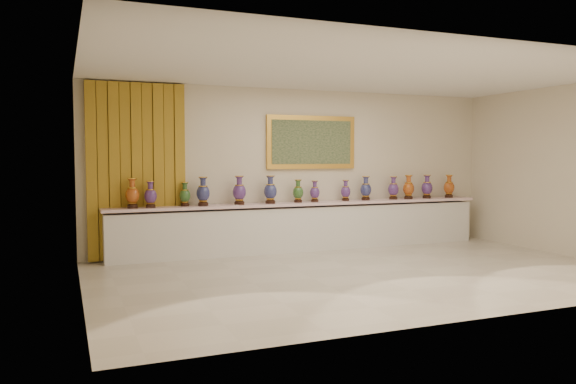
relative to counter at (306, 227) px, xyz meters
name	(u,v)px	position (x,y,z in m)	size (l,w,h in m)	color
ground	(367,274)	(0.00, -2.27, -0.44)	(8.00, 8.00, 0.00)	beige
room	(168,166)	(-2.51, 0.17, 1.15)	(8.00, 8.00, 8.00)	beige
counter	(306,227)	(0.00, 0.00, 0.00)	(7.28, 0.48, 0.90)	white
vase_0	(132,195)	(-3.13, -0.04, 0.68)	(0.27, 0.27, 0.49)	black
vase_1	(151,196)	(-2.84, -0.06, 0.66)	(0.26, 0.26, 0.44)	black
vase_2	(185,195)	(-2.25, 0.01, 0.65)	(0.23, 0.23, 0.41)	black
vase_3	(203,193)	(-1.95, -0.04, 0.69)	(0.27, 0.27, 0.50)	black
vase_4	(239,192)	(-1.30, -0.05, 0.69)	(0.28, 0.28, 0.51)	black
vase_5	(270,191)	(-0.71, -0.03, 0.69)	(0.25, 0.25, 0.50)	black
vase_6	(298,192)	(-0.16, -0.01, 0.65)	(0.22, 0.22, 0.42)	black
vase_7	(315,192)	(0.19, 0.02, 0.64)	(0.21, 0.21, 0.40)	black
vase_8	(346,191)	(0.84, 0.02, 0.64)	(0.19, 0.19, 0.40)	black
vase_9	(366,189)	(1.28, 0.01, 0.67)	(0.26, 0.26, 0.46)	black
vase_10	(393,189)	(1.89, -0.01, 0.67)	(0.26, 0.26, 0.45)	black
vase_11	(409,188)	(2.22, -0.05, 0.68)	(0.27, 0.27, 0.48)	black
vase_12	(427,188)	(2.68, -0.02, 0.68)	(0.23, 0.23, 0.47)	black
vase_13	(449,187)	(3.22, -0.03, 0.67)	(0.26, 0.26, 0.47)	black
label_card	(236,205)	(-1.39, -0.14, 0.47)	(0.10, 0.06, 0.00)	white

